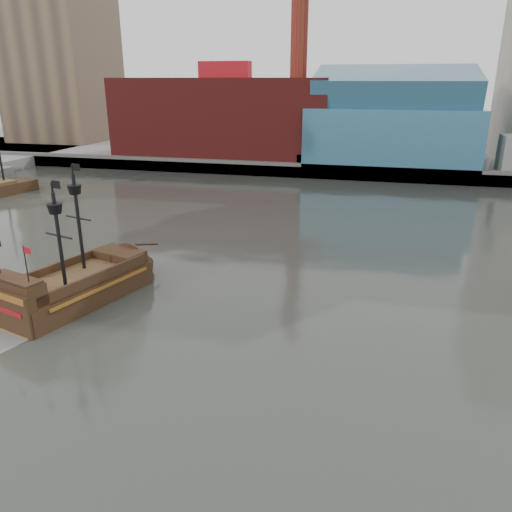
# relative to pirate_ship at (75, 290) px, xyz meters

# --- Properties ---
(ground) EXTENTS (400.00, 400.00, 0.00)m
(ground) POSITION_rel_pirate_ship_xyz_m (13.75, -5.60, -1.05)
(ground) COLOR #2A2C26
(ground) RESTS_ON ground
(promenade_far) EXTENTS (220.00, 60.00, 2.00)m
(promenade_far) POSITION_rel_pirate_ship_xyz_m (13.75, 86.40, -0.05)
(promenade_far) COLOR slate
(promenade_far) RESTS_ON ground
(seawall) EXTENTS (220.00, 1.00, 2.60)m
(seawall) POSITION_rel_pirate_ship_xyz_m (13.75, 56.90, 0.25)
(seawall) COLOR #4C4C49
(seawall) RESTS_ON ground
(skyline) EXTENTS (149.00, 45.00, 62.00)m
(skyline) POSITION_rel_pirate_ship_xyz_m (18.96, 78.96, 23.51)
(skyline) COLOR brown
(skyline) RESTS_ON promenade_far
(pirate_ship) EXTENTS (8.75, 16.10, 11.56)m
(pirate_ship) POSITION_rel_pirate_ship_xyz_m (0.00, 0.00, 0.00)
(pirate_ship) COLOR black
(pirate_ship) RESTS_ON ground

